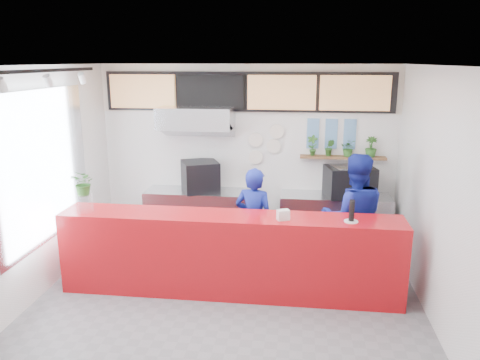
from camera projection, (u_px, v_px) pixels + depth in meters
The scene contains 44 objects.
floor at pixel (226, 307), 5.98m from camera, with size 5.00×5.00×0.00m, color slate.
ceiling at pixel (223, 66), 5.23m from camera, with size 5.00×5.00×0.00m, color silver.
wall_back at pixel (247, 154), 8.00m from camera, with size 5.00×5.00×0.00m, color white.
wall_left at pixel (29, 187), 5.90m from camera, with size 5.00×5.00×0.00m, color white.
wall_right at pixel (442, 202), 5.30m from camera, with size 5.00×5.00×0.00m, color white.
service_counter at pixel (230, 254), 6.22m from camera, with size 4.50×0.60×1.10m, color #A80C12.
cream_band at pixel (247, 89), 7.72m from camera, with size 5.00×0.02×0.80m, color beige.
prep_bench at pixel (199, 216), 8.07m from camera, with size 1.80×0.60×0.90m, color #B2B5BA.
panini_oven at pixel (200, 176), 7.89m from camera, with size 0.57×0.57×0.51m, color black.
extraction_hood at pixel (196, 118), 7.60m from camera, with size 1.20×0.70×0.35m, color #B2B5BA.
hood_lip at pixel (196, 130), 7.65m from camera, with size 1.20×0.70×0.08m, color #B2B5BA.
right_bench at pixel (334, 221), 7.80m from camera, with size 1.80×0.60×0.90m, color #B2B5BA.
espresso_machine at pixel (350, 181), 7.60m from camera, with size 0.76×0.54×0.49m, color black.
espresso_tray at pixel (350, 167), 7.54m from camera, with size 0.59×0.41×0.05m, color #A2A5A9.
herb_shelf at pixel (343, 157), 7.72m from camera, with size 1.40×0.18×0.04m, color brown.
menu_board_far_left at pixel (143, 91), 7.84m from camera, with size 1.10×0.10×0.55m, color tan.
menu_board_mid_left at pixel (211, 92), 7.70m from camera, with size 1.10×0.10×0.55m, color black.
menu_board_mid_right at pixel (282, 92), 7.56m from camera, with size 1.10×0.10×0.55m, color tan.
menu_board_far_right at pixel (355, 93), 7.42m from camera, with size 1.10×0.10×0.55m, color tan.
soffit at pixel (247, 92), 7.70m from camera, with size 4.80×0.04×0.65m, color black.
window_pane at pixel (42, 167), 6.13m from camera, with size 0.04×2.20×1.90m, color silver.
window_frame at pixel (44, 167), 6.13m from camera, with size 0.03×2.30×2.00m, color #B2B5BA.
track_rail at pixel (47, 70), 5.49m from camera, with size 0.05×2.40×0.04m, color black.
dec_plate_a at pixel (256, 140), 7.89m from camera, with size 0.24×0.24×0.03m, color silver.
dec_plate_b at pixel (273, 146), 7.88m from camera, with size 0.24×0.24×0.03m, color silver.
dec_plate_c at pixel (256, 157), 7.97m from camera, with size 0.24×0.24×0.03m, color silver.
dec_plate_d at pixel (277, 131), 7.82m from camera, with size 0.24×0.24×0.03m, color silver.
photo_frame_a at pixel (313, 126), 7.73m from camera, with size 0.20×0.02×0.25m, color #598CBF.
photo_frame_b at pixel (332, 126), 7.69m from camera, with size 0.20×0.02×0.25m, color #598CBF.
photo_frame_c at pixel (350, 127), 7.66m from camera, with size 0.20×0.02×0.25m, color #598CBF.
photo_frame_d at pixel (313, 141), 7.79m from camera, with size 0.20×0.02×0.25m, color #598CBF.
photo_frame_e at pixel (331, 141), 7.76m from camera, with size 0.20×0.02×0.25m, color #598CBF.
photo_frame_f at pixel (349, 142), 7.72m from camera, with size 0.20×0.02×0.25m, color #598CBF.
staff_center at pixel (254, 222), 6.75m from camera, with size 0.58×0.38×1.59m, color navy.
staff_right at pixel (353, 218), 6.53m from camera, with size 0.89×0.70×1.84m, color navy.
herb_a at pixel (312, 145), 7.73m from camera, with size 0.18×0.12×0.34m, color #2A5D20.
herb_b at pixel (330, 148), 7.70m from camera, with size 0.15×0.12×0.28m, color #2A5D20.
herb_c at pixel (349, 148), 7.67m from camera, with size 0.25×0.22×0.28m, color #2A5D20.
herb_d at pixel (371, 147), 7.62m from camera, with size 0.19×0.17×0.33m, color #2A5D20.
glass_vase at pixel (86, 203), 6.21m from camera, with size 0.20×0.20×0.25m, color silver.
basil_vase at pixel (84, 183), 6.14m from camera, with size 0.31×0.27×0.34m, color #2A5D20.
napkin_holder at pixel (283, 215), 5.89m from camera, with size 0.15×0.09×0.13m, color silver.
white_plate at pixel (351, 221), 5.83m from camera, with size 0.18×0.18×0.01m, color silver.
pepper_mill at pixel (352, 210), 5.80m from camera, with size 0.07×0.07×0.27m, color black.
Camera 1 is at (0.85, -5.32, 3.06)m, focal length 35.00 mm.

